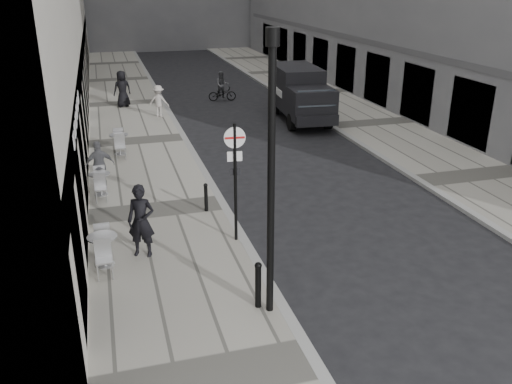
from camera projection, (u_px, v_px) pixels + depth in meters
sidewalk at (138, 142)px, 23.16m from camera, size 4.00×60.00×0.12m
far_sidewalk at (371, 124)px, 25.96m from camera, size 4.00×60.00×0.12m
walking_man at (141, 221)px, 13.31m from camera, size 0.80×0.67×1.86m
sign_post at (235, 167)px, 13.70m from camera, size 0.55×0.11×3.18m
lamppost at (271, 167)px, 10.23m from camera, size 0.26×0.26×5.72m
bollard_near at (258, 286)px, 11.34m from camera, size 0.13×0.13×0.99m
bollard_far at (206, 198)px, 16.05m from camera, size 0.11×0.11×0.82m
panel_van at (300, 91)px, 26.34m from camera, size 2.40×5.52×2.53m
cyclist at (222, 89)px, 30.75m from camera, size 1.61×0.70×1.68m
pedestrian_a at (100, 165)px, 17.59m from camera, size 1.01×0.55×1.63m
pedestrian_b at (159, 101)px, 26.75m from camera, size 1.15×0.93×1.55m
pedestrian_c at (122, 89)px, 28.74m from camera, size 1.07×0.85×1.91m
cafe_table_near at (103, 248)px, 13.00m from camera, size 0.71×1.61×0.91m
cafe_table_mid at (100, 182)px, 17.22m from camera, size 0.67×1.50×0.86m
cafe_table_far at (119, 143)px, 21.16m from camera, size 0.73×1.65×0.94m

